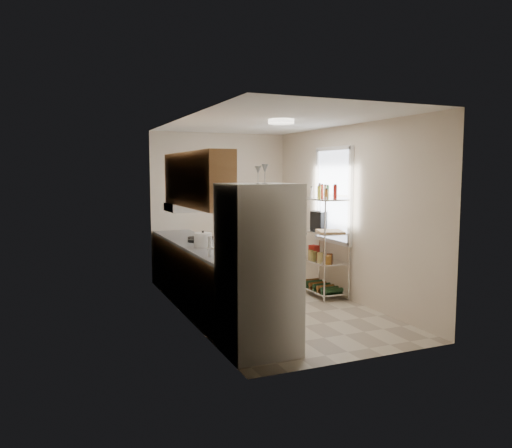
# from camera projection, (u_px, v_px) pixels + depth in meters

# --- Properties ---
(room) EXTENTS (2.52, 4.42, 2.62)m
(room) POSITION_uv_depth(u_px,v_px,m) (271.00, 216.00, 6.97)
(room) COLOR beige
(room) RESTS_ON ground
(counter_run) EXTENTS (0.63, 3.51, 0.90)m
(counter_run) POSITION_uv_depth(u_px,v_px,m) (200.00, 275.00, 7.10)
(counter_run) COLOR #AC7C49
(counter_run) RESTS_ON ground
(upper_cabinets) EXTENTS (0.33, 2.20, 0.72)m
(upper_cabinets) POSITION_uv_depth(u_px,v_px,m) (196.00, 180.00, 6.60)
(upper_cabinets) COLOR #AC7C49
(upper_cabinets) RESTS_ON room
(range_hood) EXTENTS (0.50, 0.60, 0.12)m
(range_hood) POSITION_uv_depth(u_px,v_px,m) (185.00, 207.00, 7.40)
(range_hood) COLOR #B7BABC
(range_hood) RESTS_ON room
(window) EXTENTS (0.06, 1.00, 1.46)m
(window) POSITION_uv_depth(u_px,v_px,m) (333.00, 195.00, 7.74)
(window) COLOR white
(window) RESTS_ON room
(bakers_rack) EXTENTS (0.45, 0.90, 1.73)m
(bakers_rack) POSITION_uv_depth(u_px,v_px,m) (323.00, 224.00, 7.65)
(bakers_rack) COLOR silver
(bakers_rack) RESTS_ON ground
(ceiling_dome) EXTENTS (0.34, 0.34, 0.05)m
(ceiling_dome) POSITION_uv_depth(u_px,v_px,m) (281.00, 122.00, 6.56)
(ceiling_dome) COLOR white
(ceiling_dome) RESTS_ON room
(refrigerator) EXTENTS (0.74, 0.74, 1.79)m
(refrigerator) POSITION_uv_depth(u_px,v_px,m) (258.00, 269.00, 5.25)
(refrigerator) COLOR silver
(refrigerator) RESTS_ON ground
(wine_glass_a) EXTENTS (0.07, 0.07, 0.20)m
(wine_glass_a) POSITION_uv_depth(u_px,v_px,m) (265.00, 174.00, 5.02)
(wine_glass_a) COLOR silver
(wine_glass_a) RESTS_ON refrigerator
(wine_glass_b) EXTENTS (0.06, 0.06, 0.18)m
(wine_glass_b) POSITION_uv_depth(u_px,v_px,m) (258.00, 175.00, 4.99)
(wine_glass_b) COLOR silver
(wine_glass_b) RESTS_ON refrigerator
(rice_cooker) EXTENTS (0.24, 0.24, 0.19)m
(rice_cooker) POSITION_uv_depth(u_px,v_px,m) (203.00, 240.00, 6.72)
(rice_cooker) COLOR white
(rice_cooker) RESTS_ON counter_run
(frying_pan_large) EXTENTS (0.30, 0.30, 0.04)m
(frying_pan_large) POSITION_uv_depth(u_px,v_px,m) (196.00, 241.00, 7.21)
(frying_pan_large) COLOR black
(frying_pan_large) RESTS_ON counter_run
(frying_pan_small) EXTENTS (0.29, 0.29, 0.05)m
(frying_pan_small) POSITION_uv_depth(u_px,v_px,m) (196.00, 238.00, 7.41)
(frying_pan_small) COLOR black
(frying_pan_small) RESTS_ON counter_run
(cutting_board) EXTENTS (0.49, 0.55, 0.03)m
(cutting_board) POSITION_uv_depth(u_px,v_px,m) (330.00, 232.00, 7.41)
(cutting_board) COLOR tan
(cutting_board) RESTS_ON bakers_rack
(espresso_machine) EXTENTS (0.22, 0.28, 0.29)m
(espresso_machine) POSITION_uv_depth(u_px,v_px,m) (319.00, 219.00, 8.00)
(espresso_machine) COLOR black
(espresso_machine) RESTS_ON bakers_rack
(storage_bag) EXTENTS (0.13, 0.17, 0.17)m
(storage_bag) POSITION_uv_depth(u_px,v_px,m) (314.00, 251.00, 8.03)
(storage_bag) COLOR maroon
(storage_bag) RESTS_ON bakers_rack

